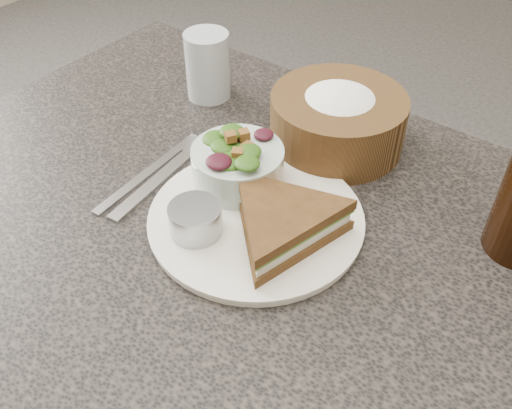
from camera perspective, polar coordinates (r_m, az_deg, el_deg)
The scene contains 10 objects.
dining_table at distance 0.99m, azimuth -0.46°, elevation -18.17°, with size 1.00×0.70×0.75m, color black.
dinner_plate at distance 0.69m, azimuth -0.00°, elevation -1.50°, with size 0.26×0.26×0.01m, color silver.
sandwich at distance 0.65m, azimuth 2.65°, elevation -1.84°, with size 0.17×0.17×0.05m, color #523317, non-canonical shape.
salad_bowl at distance 0.72m, azimuth -1.85°, elevation 4.47°, with size 0.12×0.12×0.07m, color #B0C4BA, non-canonical shape.
dressing_ramekin at distance 0.66m, azimuth -6.08°, elevation -1.53°, with size 0.06×0.06×0.04m, color #94989C.
orange_wedge at distance 0.70m, azimuth 4.64°, elevation 0.80°, with size 0.07×0.07×0.03m, color #EA5A0D.
fork at distance 0.76m, azimuth -9.76°, elevation 2.45°, with size 0.02×0.18×0.00m, color #B7B7B9.
knife at distance 0.78m, azimuth -10.64°, elevation 3.22°, with size 0.01×0.20×0.00m, color #A9ABAD.
bread_basket at distance 0.80m, azimuth 8.22°, elevation 9.06°, with size 0.19×0.19×0.11m, color brown, non-canonical shape.
water_glass at distance 0.91m, azimuth -4.86°, elevation 13.68°, with size 0.07×0.07×0.10m, color #A8B3B9.
Camera 1 is at (0.30, -0.38, 1.23)m, focal length 40.00 mm.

